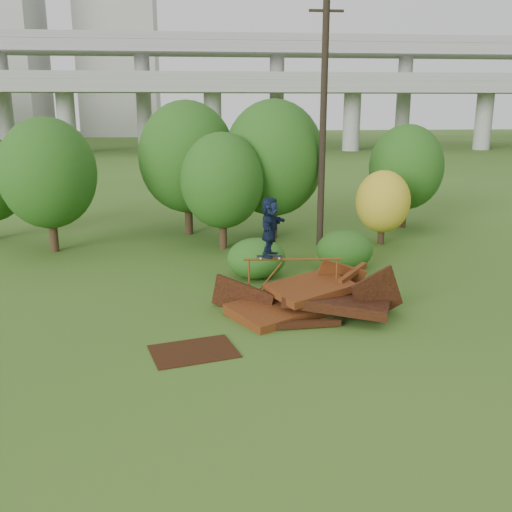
{
  "coord_description": "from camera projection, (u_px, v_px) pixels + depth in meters",
  "views": [
    {
      "loc": [
        -2.56,
        -14.19,
        5.96
      ],
      "look_at": [
        -0.8,
        2.0,
        1.6
      ],
      "focal_mm": 40.0,
      "sensor_mm": 36.0,
      "label": 1
    }
  ],
  "objects": [
    {
      "name": "utility_pole",
      "position": [
        323.0,
        122.0,
        23.58
      ],
      "size": [
        1.4,
        0.28,
        10.34
      ],
      "color": "black",
      "rests_on": "ground"
    },
    {
      "name": "freeway_overpass",
      "position": [
        211.0,
        69.0,
        73.2
      ],
      "size": [
        160.0,
        15.0,
        13.7
      ],
      "color": "gray",
      "rests_on": "ground"
    },
    {
      "name": "tree_5",
      "position": [
        406.0,
        167.0,
        27.7
      ],
      "size": [
        3.59,
        3.59,
        5.04
      ],
      "color": "black",
      "rests_on": "ground"
    },
    {
      "name": "skateboard",
      "position": [
        270.0,
        256.0,
        16.76
      ],
      "size": [
        0.78,
        0.26,
        0.08
      ],
      "rotation": [
        0.0,
        0.0,
        -0.08
      ],
      "color": "black",
      "rests_on": "grind_rail"
    },
    {
      "name": "grind_rail",
      "position": [
        293.0,
        271.0,
        16.9
      ],
      "size": [
        2.91,
        0.29,
        1.55
      ],
      "color": "brown",
      "rests_on": "ground"
    },
    {
      "name": "tree_4",
      "position": [
        383.0,
        202.0,
        24.56
      ],
      "size": [
        2.34,
        2.34,
        3.23
      ],
      "color": "black",
      "rests_on": "ground"
    },
    {
      "name": "tree_3",
      "position": [
        274.0,
        158.0,
        25.27
      ],
      "size": [
        4.46,
        4.46,
        6.19
      ],
      "color": "black",
      "rests_on": "ground"
    },
    {
      "name": "tree_1",
      "position": [
        187.0,
        157.0,
        26.04
      ],
      "size": [
        4.42,
        4.42,
        6.15
      ],
      "color": "black",
      "rests_on": "ground"
    },
    {
      "name": "flat_plate",
      "position": [
        194.0,
        351.0,
        14.14
      ],
      "size": [
        2.36,
        1.93,
        0.03
      ],
      "primitive_type": "cube",
      "rotation": [
        0.0,
        0.0,
        0.25
      ],
      "color": "black",
      "rests_on": "ground"
    },
    {
      "name": "scrap_pile",
      "position": [
        310.0,
        300.0,
        16.69
      ],
      "size": [
        5.58,
        3.29,
        1.81
      ],
      "color": "#44210C",
      "rests_on": "ground"
    },
    {
      "name": "building_right",
      "position": [
        120.0,
        60.0,
        108.12
      ],
      "size": [
        14.0,
        14.0,
        28.0
      ],
      "primitive_type": "cube",
      "color": "#9E9E99",
      "rests_on": "ground"
    },
    {
      "name": "tree_2",
      "position": [
        222.0,
        181.0,
        23.57
      ],
      "size": [
        3.46,
        3.46,
        4.88
      ],
      "color": "black",
      "rests_on": "ground"
    },
    {
      "name": "skater",
      "position": [
        270.0,
        227.0,
        16.53
      ],
      "size": [
        1.13,
        1.69,
        1.75
      ],
      "primitive_type": "imported",
      "rotation": [
        0.0,
        0.0,
        1.15
      ],
      "color": "#111C33",
      "rests_on": "skateboard"
    },
    {
      "name": "shrub_left",
      "position": [
        256.0,
        258.0,
        19.99
      ],
      "size": [
        2.06,
        1.9,
        1.43
      ],
      "primitive_type": "ellipsoid",
      "color": "#1C4E14",
      "rests_on": "ground"
    },
    {
      "name": "ground",
      "position": [
        293.0,
        331.0,
        15.44
      ],
      "size": [
        240.0,
        240.0,
        0.0
      ],
      "primitive_type": "plane",
      "color": "#2D5116",
      "rests_on": "ground"
    },
    {
      "name": "shrub_right",
      "position": [
        345.0,
        250.0,
        21.02
      ],
      "size": [
        2.08,
        1.91,
        1.48
      ],
      "primitive_type": "ellipsoid",
      "color": "#1C4E14",
      "rests_on": "ground"
    },
    {
      "name": "tree_0",
      "position": [
        48.0,
        173.0,
        22.96
      ],
      "size": [
        3.89,
        3.89,
        5.49
      ],
      "color": "black",
      "rests_on": "ground"
    }
  ]
}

